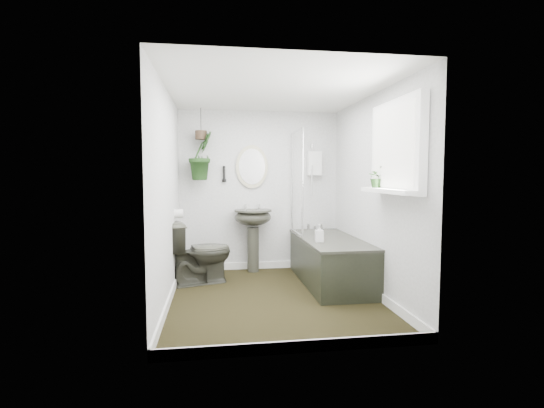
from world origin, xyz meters
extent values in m
cube|color=black|center=(0.00, 0.00, -0.01)|extent=(2.30, 2.80, 0.02)
cube|color=white|center=(0.00, 0.00, 2.31)|extent=(2.30, 2.80, 0.02)
cube|color=silver|center=(0.00, 1.41, 1.15)|extent=(2.30, 0.02, 2.30)
cube|color=silver|center=(0.00, -1.41, 1.15)|extent=(2.30, 0.02, 2.30)
cube|color=silver|center=(-1.16, 0.00, 1.15)|extent=(0.02, 2.80, 2.30)
cube|color=silver|center=(1.16, 0.00, 1.15)|extent=(0.02, 2.80, 2.30)
cube|color=white|center=(0.00, 0.00, 0.05)|extent=(2.30, 2.80, 0.10)
cube|color=white|center=(0.80, 1.34, 1.55)|extent=(0.20, 0.10, 0.35)
ellipsoid|color=beige|center=(-0.11, 1.37, 1.50)|extent=(0.46, 0.03, 0.62)
cylinder|color=black|center=(-0.51, 1.36, 1.40)|extent=(0.04, 0.04, 0.22)
cylinder|color=white|center=(-1.10, 0.70, 0.90)|extent=(0.11, 0.11, 0.11)
cube|color=white|center=(1.09, -0.70, 1.65)|extent=(0.08, 1.00, 0.90)
cube|color=white|center=(1.02, -0.70, 1.23)|extent=(0.18, 1.00, 0.04)
cube|color=white|center=(1.04, -0.70, 1.65)|extent=(0.01, 0.86, 0.76)
imported|color=#303128|center=(-0.84, 0.73, 0.40)|extent=(0.88, 0.66, 0.80)
imported|color=black|center=(1.03, -0.40, 1.36)|extent=(0.24, 0.22, 0.22)
imported|color=black|center=(-0.83, 1.25, 1.65)|extent=(0.47, 0.48, 0.68)
imported|color=black|center=(0.59, 0.25, 0.68)|extent=(0.10, 0.11, 0.21)
cylinder|color=#412F20|center=(-0.83, 1.25, 1.93)|extent=(0.16, 0.16, 0.12)
camera|label=1|loc=(-0.65, -4.30, 1.39)|focal=26.00mm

